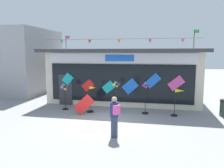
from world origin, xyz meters
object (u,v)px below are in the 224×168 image
Objects in this scene: kite_shop_building at (126,74)px; display_kite_on_ground at (84,104)px; wind_spinner_right at (178,98)px; person_near_camera at (114,116)px; wind_spinner_far_left at (65,93)px; wind_spinner_center_left at (116,93)px; wind_spinner_center_right at (145,97)px; wind_spinner_left at (91,98)px.

kite_shop_building is 5.43m from display_kite_on_ground.
display_kite_on_ground is (-1.64, -5.02, -1.27)m from kite_shop_building.
person_near_camera is (-2.78, -3.71, -0.10)m from wind_spinner_right.
wind_spinner_center_left is at bearing 0.07° from wind_spinner_far_left.
wind_spinner_center_right reaches higher than wind_spinner_right.
wind_spinner_right is at bearing -1.01° from wind_spinner_far_left.
person_near_camera is at bearing -105.09° from wind_spinner_center_right.
wind_spinner_left reaches higher than wind_spinner_right.
wind_spinner_far_left is at bearing -179.93° from wind_spinner_center_left.
kite_shop_building is 9.66× the size of display_kite_on_ground.
wind_spinner_center_left is 1.21× the size of wind_spinner_right.
wind_spinner_right is at bearing -163.63° from person_near_camera.
wind_spinner_center_left is 1.01× the size of wind_spinner_center_right.
wind_spinner_far_left is 1.05× the size of wind_spinner_left.
kite_shop_building is 6.19× the size of person_near_camera.
wind_spinner_center_right is (4.82, 0.00, -0.07)m from wind_spinner_far_left.
wind_spinner_center_left is at bearing 179.90° from wind_spinner_center_right.
wind_spinner_right is at bearing 1.75° from wind_spinner_left.
wind_spinner_right is (1.75, -0.12, 0.03)m from wind_spinner_center_right.
display_kite_on_ground is at bearing -171.86° from wind_spinner_right.
person_near_camera reaches higher than wind_spinner_far_left.
person_near_camera is (0.66, -8.01, -0.96)m from kite_shop_building.
kite_shop_building is 8.09m from person_near_camera.
kite_shop_building is at bearing 90.41° from wind_spinner_center_left.
wind_spinner_far_left is at bearing -179.99° from wind_spinner_center_right.
kite_shop_building is 5.57m from wind_spinner_right.
wind_spinner_right is at bearing 8.14° from display_kite_on_ground.
kite_shop_building reaches higher than display_kite_on_ground.
wind_spinner_left is 0.84× the size of wind_spinner_center_left.
person_near_camera is at bearing -45.31° from wind_spinner_far_left.
person_near_camera is at bearing -85.32° from kite_shop_building.
wind_spinner_center_right is at bearing -141.91° from person_near_camera.
person_near_camera is (0.63, -3.83, -0.25)m from wind_spinner_center_left.
wind_spinner_left is 3.08m from wind_spinner_center_right.
kite_shop_building is 5.77× the size of wind_spinner_center_right.
kite_shop_building is 4.60m from wind_spinner_center_right.
person_near_camera is at bearing -60.24° from wind_spinner_left.
kite_shop_building reaches higher than wind_spinner_left.
wind_spinner_right is (4.82, 0.15, 0.16)m from wind_spinner_left.
kite_shop_building reaches higher than wind_spinner_right.
wind_spinner_center_left reaches higher than wind_spinner_left.
wind_spinner_center_right reaches higher than wind_spinner_left.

